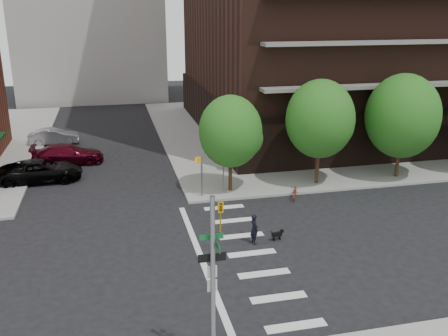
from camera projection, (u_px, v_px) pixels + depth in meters
The scene contains 14 objects.
ground at pixel (191, 260), 23.76m from camera, with size 120.00×120.00×0.00m, color black.
sidewalk_ne at pixel (354, 126), 49.93m from camera, with size 39.00×33.00×0.15m, color gray.
crosswalk at pixel (236, 255), 24.24m from camera, with size 3.85×13.00×0.01m.
tree_a at pixel (230, 131), 31.25m from camera, with size 4.00×4.00×5.90m.
tree_b at pixel (320, 119), 32.39m from camera, with size 4.50×4.50×6.65m.
tree_c at pixel (403, 116), 33.71m from camera, with size 5.00×5.00×6.80m.
traffic_signal at pixel (214, 297), 15.89m from camera, with size 0.90×0.75×6.00m.
pedestrian_signal at pixel (206, 169), 31.03m from camera, with size 2.18×0.67×2.60m.
parked_car_black at pixel (41, 171), 34.20m from camera, with size 5.52×2.55×1.53m, color black.
parked_car_maroon at pixel (68, 154), 38.05m from camera, with size 5.31×2.16×1.54m, color #480514.
parked_car_silver at pixel (54, 137), 43.47m from camera, with size 4.23×1.47×1.39m, color #94969B.
scooter at pixel (295, 192), 31.31m from camera, with size 0.58×1.67×0.88m, color #9A381C.
dog_walker at pixel (254, 229), 25.22m from camera, with size 0.38×0.58×1.58m, color black.
dog at pixel (277, 234), 25.70m from camera, with size 0.65×0.26×0.54m.
Camera 1 is at (-3.29, -21.04, 11.53)m, focal length 40.00 mm.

